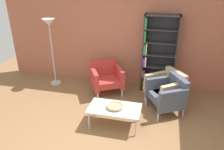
% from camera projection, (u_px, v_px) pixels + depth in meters
% --- Properties ---
extents(ground_plane, '(8.32, 8.32, 0.00)m').
position_uv_depth(ground_plane, '(97.00, 142.00, 3.99)').
color(ground_plane, olive).
extents(brick_back_panel, '(6.40, 0.12, 2.90)m').
position_uv_depth(brick_back_panel, '(124.00, 30.00, 5.54)').
color(brick_back_panel, '#B2664C').
rests_on(brick_back_panel, ground_plane).
extents(bookshelf_tall, '(0.80, 0.30, 1.90)m').
position_uv_depth(bookshelf_tall, '(157.00, 55.00, 5.40)').
color(bookshelf_tall, '#333338').
rests_on(bookshelf_tall, ground_plane).
extents(coffee_table_low, '(1.00, 0.56, 0.40)m').
position_uv_depth(coffee_table_low, '(115.00, 109.00, 4.28)').
color(coffee_table_low, silver).
rests_on(coffee_table_low, ground_plane).
extents(decorative_bowl, '(0.32, 0.32, 0.05)m').
position_uv_depth(decorative_bowl, '(115.00, 106.00, 4.25)').
color(decorative_bowl, tan).
rests_on(decorative_bowl, coffee_table_low).
extents(armchair_by_bookshelf, '(0.93, 0.91, 0.78)m').
position_uv_depth(armchair_by_bookshelf, '(106.00, 77.00, 5.46)').
color(armchair_by_bookshelf, '#B73833').
rests_on(armchair_by_bookshelf, ground_plane).
extents(armchair_corner_red, '(0.91, 0.93, 0.78)m').
position_uv_depth(armchair_corner_red, '(168.00, 94.00, 4.73)').
color(armchair_corner_red, '#4C566B').
rests_on(armchair_corner_red, ground_plane).
extents(armchair_spare_guest, '(0.94, 0.95, 0.78)m').
position_uv_depth(armchair_spare_guest, '(167.00, 88.00, 4.97)').
color(armchair_spare_guest, '#C6B289').
rests_on(armchair_spare_guest, ground_plane).
extents(floor_lamp_torchiere, '(0.32, 0.32, 1.74)m').
position_uv_depth(floor_lamp_torchiere, '(50.00, 31.00, 5.47)').
color(floor_lamp_torchiere, silver).
rests_on(floor_lamp_torchiere, ground_plane).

